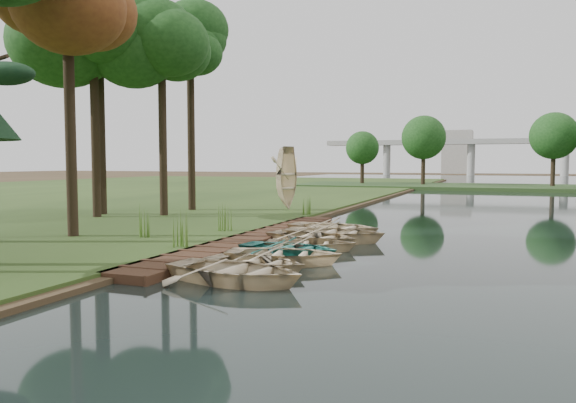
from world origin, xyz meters
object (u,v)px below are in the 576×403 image
(boardwalk, at_px, (252,240))
(rowboat_1, at_px, (256,260))
(rowboat_2, at_px, (284,252))
(stored_rowboat, at_px, (287,203))
(rowboat_0, at_px, (236,268))

(boardwalk, bearing_deg, rowboat_1, -64.30)
(rowboat_1, xyz_separation_m, rowboat_2, (0.34, 1.31, 0.05))
(rowboat_1, height_order, stored_rowboat, stored_rowboat)
(boardwalk, xyz_separation_m, rowboat_1, (2.49, -5.17, 0.22))
(boardwalk, distance_m, rowboat_2, 4.79)
(rowboat_1, relative_size, stored_rowboat, 0.82)
(boardwalk, bearing_deg, stored_rowboat, 104.66)
(boardwalk, height_order, rowboat_1, rowboat_1)
(rowboat_1, distance_m, rowboat_2, 1.36)
(rowboat_1, bearing_deg, stored_rowboat, 25.51)
(boardwalk, distance_m, rowboat_0, 7.32)
(boardwalk, distance_m, rowboat_1, 5.74)
(boardwalk, height_order, rowboat_2, rowboat_2)
(rowboat_2, bearing_deg, rowboat_0, 167.39)
(boardwalk, relative_size, rowboat_1, 5.14)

